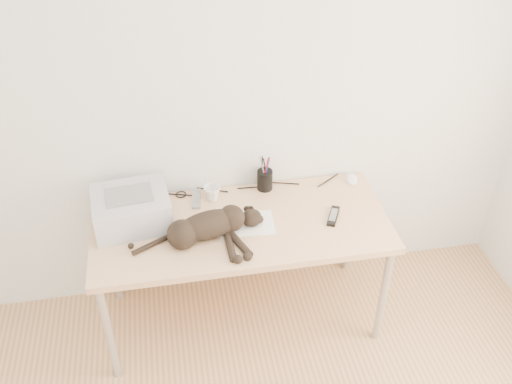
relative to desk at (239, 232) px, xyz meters
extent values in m
plane|color=white|center=(0.00, 0.27, 0.69)|extent=(3.50, 0.00, 3.50)
cube|color=#E0B483|center=(0.00, -0.09, 0.11)|extent=(1.60, 0.70, 0.04)
cylinder|color=#AEAEB1|center=(-0.75, -0.39, -0.26)|extent=(0.04, 0.04, 0.70)
cylinder|color=#AEAEB1|center=(0.75, -0.39, -0.26)|extent=(0.04, 0.04, 0.70)
cylinder|color=#AEAEB1|center=(-0.75, 0.21, -0.26)|extent=(0.04, 0.04, 0.70)
cylinder|color=#AEAEB1|center=(0.75, 0.21, -0.26)|extent=(0.04, 0.04, 0.70)
cube|color=#E0B483|center=(0.00, 0.24, -0.21)|extent=(1.48, 0.02, 0.60)
cube|color=#A9A9AE|center=(-0.57, 0.03, 0.22)|extent=(0.43, 0.38, 0.18)
cube|color=black|center=(-0.57, 0.03, 0.23)|extent=(0.34, 0.06, 0.11)
cube|color=gray|center=(-0.57, 0.03, 0.32)|extent=(0.25, 0.19, 0.01)
cube|color=white|center=(0.03, -0.10, 0.14)|extent=(0.31, 0.23, 0.00)
cube|color=white|center=(0.00, -0.08, 0.14)|extent=(0.34, 0.28, 0.00)
ellipsoid|color=black|center=(-0.18, -0.16, 0.21)|extent=(0.39, 0.23, 0.15)
sphere|color=black|center=(-0.32, -0.20, 0.20)|extent=(0.16, 0.16, 0.16)
ellipsoid|color=black|center=(0.05, -0.12, 0.19)|extent=(0.13, 0.12, 0.10)
cone|color=black|center=(0.04, -0.07, 0.23)|extent=(0.05, 0.06, 0.05)
cone|color=black|center=(0.06, -0.07, 0.22)|extent=(0.05, 0.06, 0.05)
cylinder|color=black|center=(-0.09, -0.28, 0.15)|extent=(0.08, 0.21, 0.04)
cylinder|color=black|center=(-0.04, -0.27, 0.15)|extent=(0.08, 0.21, 0.04)
cylinder|color=black|center=(-0.47, -0.19, 0.15)|extent=(0.23, 0.08, 0.03)
imported|color=white|center=(-0.13, 0.15, 0.18)|extent=(0.12, 0.12, 0.09)
cylinder|color=black|center=(0.19, 0.20, 0.19)|extent=(0.09, 0.09, 0.12)
cylinder|color=#990C0C|center=(0.17, 0.20, 0.28)|extent=(0.01, 0.01, 0.17)
cylinder|color=navy|center=(0.20, 0.21, 0.28)|extent=(0.01, 0.01, 0.17)
cylinder|color=black|center=(0.19, 0.19, 0.28)|extent=(0.01, 0.01, 0.17)
cube|color=gray|center=(-0.22, 0.16, 0.14)|extent=(0.07, 0.18, 0.02)
cube|color=black|center=(0.50, -0.13, 0.14)|extent=(0.11, 0.17, 0.02)
ellipsoid|color=white|center=(0.71, 0.19, 0.15)|extent=(0.10, 0.13, 0.04)
camera|label=1|loc=(-0.34, -2.43, 2.10)|focal=40.00mm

